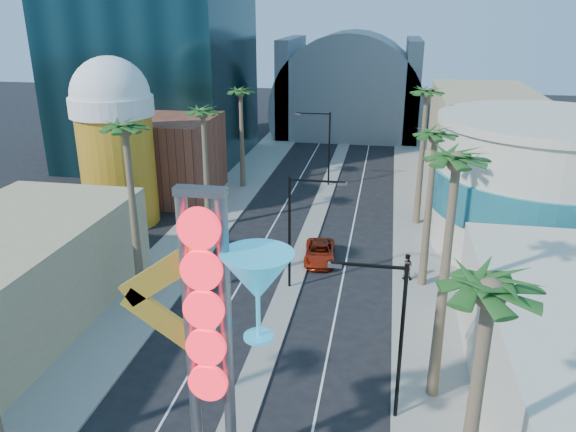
# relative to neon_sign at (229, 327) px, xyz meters

# --- Properties ---
(sidewalk_west) EXTENTS (5.00, 100.00, 0.15)m
(sidewalk_west) POSITION_rel_neon_sign_xyz_m (-10.32, 32.04, -7.23)
(sidewalk_west) COLOR gray
(sidewalk_west) RESTS_ON ground
(sidewalk_east) EXTENTS (5.00, 100.00, 0.15)m
(sidewalk_east) POSITION_rel_neon_sign_xyz_m (8.68, 32.04, -7.23)
(sidewalk_east) COLOR gray
(sidewalk_east) RESTS_ON ground
(median) EXTENTS (1.60, 84.00, 0.15)m
(median) POSITION_rel_neon_sign_xyz_m (-0.82, 35.04, -7.23)
(median) COLOR gray
(median) RESTS_ON ground
(brick_filler_west) EXTENTS (10.00, 10.00, 8.00)m
(brick_filler_west) POSITION_rel_neon_sign_xyz_m (-16.82, 35.04, -3.31)
(brick_filler_west) COLOR brown
(brick_filler_west) RESTS_ON ground
(filler_east) EXTENTS (10.00, 20.00, 10.00)m
(filler_east) POSITION_rel_neon_sign_xyz_m (15.18, 45.04, -2.31)
(filler_east) COLOR tan
(filler_east) RESTS_ON ground
(beer_mug) EXTENTS (7.00, 7.00, 14.50)m
(beer_mug) POSITION_rel_neon_sign_xyz_m (-17.82, 27.04, 0.54)
(beer_mug) COLOR #BF7E19
(beer_mug) RESTS_ON ground
(turquoise_building) EXTENTS (16.60, 16.60, 10.60)m
(turquoise_building) POSITION_rel_neon_sign_xyz_m (17.18, 27.04, -2.06)
(turquoise_building) COLOR beige
(turquoise_building) RESTS_ON ground
(canopy) EXTENTS (22.00, 16.00, 22.00)m
(canopy) POSITION_rel_neon_sign_xyz_m (-0.82, 69.04, -3.00)
(canopy) COLOR slate
(canopy) RESTS_ON ground
(neon_sign) EXTENTS (6.53, 2.60, 12.55)m
(neon_sign) POSITION_rel_neon_sign_xyz_m (0.00, 0.00, 0.00)
(neon_sign) COLOR gray
(neon_sign) RESTS_ON ground
(streetlight_0) EXTENTS (3.79, 0.25, 8.00)m
(streetlight_0) POSITION_rel_neon_sign_xyz_m (-0.27, 17.04, -2.43)
(streetlight_0) COLOR black
(streetlight_0) RESTS_ON ground
(streetlight_1) EXTENTS (3.79, 0.25, 8.00)m
(streetlight_1) POSITION_rel_neon_sign_xyz_m (-1.36, 41.04, -2.43)
(streetlight_1) COLOR black
(streetlight_1) RESTS_ON ground
(streetlight_2) EXTENTS (3.45, 0.25, 8.00)m
(streetlight_2) POSITION_rel_neon_sign_xyz_m (5.91, 5.04, -2.47)
(streetlight_2) COLOR black
(streetlight_2) RESTS_ON ground
(palm_1) EXTENTS (2.40, 2.40, 12.70)m
(palm_1) POSITION_rel_neon_sign_xyz_m (-9.82, 13.04, 3.52)
(palm_1) COLOR brown
(palm_1) RESTS_ON ground
(palm_2) EXTENTS (2.40, 2.40, 11.20)m
(palm_2) POSITION_rel_neon_sign_xyz_m (-9.82, 27.04, 2.17)
(palm_2) COLOR brown
(palm_2) RESTS_ON ground
(palm_3) EXTENTS (2.40, 2.40, 11.20)m
(palm_3) POSITION_rel_neon_sign_xyz_m (-9.82, 39.04, 2.17)
(palm_3) COLOR brown
(palm_3) RESTS_ON ground
(palm_4) EXTENTS (2.40, 2.40, 12.20)m
(palm_4) POSITION_rel_neon_sign_xyz_m (8.18, -2.96, 3.07)
(palm_4) COLOR brown
(palm_4) RESTS_ON ground
(palm_5) EXTENTS (2.40, 2.40, 13.20)m
(palm_5) POSITION_rel_neon_sign_xyz_m (8.18, 7.04, 3.96)
(palm_5) COLOR brown
(palm_5) RESTS_ON ground
(palm_6) EXTENTS (2.40, 2.40, 11.70)m
(palm_6) POSITION_rel_neon_sign_xyz_m (8.18, 19.04, 2.62)
(palm_6) COLOR brown
(palm_6) RESTS_ON ground
(palm_7) EXTENTS (2.40, 2.40, 12.70)m
(palm_7) POSITION_rel_neon_sign_xyz_m (8.18, 31.04, 3.52)
(palm_7) COLOR brown
(palm_7) RESTS_ON ground
(red_pickup) EXTENTS (2.68, 5.05, 1.35)m
(red_pickup) POSITION_rel_neon_sign_xyz_m (0.68, 21.84, -6.63)
(red_pickup) COLOR #9C220C
(red_pickup) RESTS_ON ground
(pedestrian_b) EXTENTS (1.01, 0.84, 1.90)m
(pedestrian_b) POSITION_rel_neon_sign_xyz_m (7.08, 19.59, -6.21)
(pedestrian_b) COLOR gray
(pedestrian_b) RESTS_ON sidewalk_east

